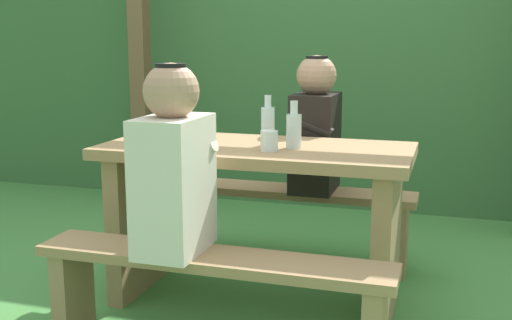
% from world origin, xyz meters
% --- Properties ---
extents(ground_plane, '(12.00, 12.00, 0.00)m').
position_xyz_m(ground_plane, '(0.00, 0.00, 0.00)').
color(ground_plane, '#498841').
extents(hedge_backdrop, '(6.40, 0.66, 2.03)m').
position_xyz_m(hedge_backdrop, '(0.00, 2.11, 1.02)').
color(hedge_backdrop, '#3A6636').
rests_on(hedge_backdrop, ground_plane).
extents(pergola_post_left, '(0.12, 0.12, 2.25)m').
position_xyz_m(pergola_post_left, '(-1.34, 1.47, 1.13)').
color(pergola_post_left, brown).
rests_on(pergola_post_left, ground_plane).
extents(picnic_table, '(1.40, 0.64, 0.75)m').
position_xyz_m(picnic_table, '(0.00, 0.00, 0.51)').
color(picnic_table, '#9E7A51').
rests_on(picnic_table, ground_plane).
extents(bench_near, '(1.40, 0.24, 0.42)m').
position_xyz_m(bench_near, '(0.00, -0.57, 0.31)').
color(bench_near, '#9E7A51').
rests_on(bench_near, ground_plane).
extents(bench_far, '(1.40, 0.24, 0.42)m').
position_xyz_m(bench_far, '(0.00, 0.57, 0.31)').
color(bench_far, '#9E7A51').
rests_on(bench_far, ground_plane).
extents(person_white_shirt, '(0.25, 0.35, 0.72)m').
position_xyz_m(person_white_shirt, '(-0.15, -0.56, 0.76)').
color(person_white_shirt, silver).
rests_on(person_white_shirt, bench_near).
extents(person_black_coat, '(0.25, 0.35, 0.72)m').
position_xyz_m(person_black_coat, '(0.15, 0.56, 0.76)').
color(person_black_coat, black).
rests_on(person_black_coat, bench_far).
extents(drinking_glass, '(0.08, 0.08, 0.09)m').
position_xyz_m(drinking_glass, '(0.10, -0.12, 0.80)').
color(drinking_glass, silver).
rests_on(drinking_glass, picnic_table).
extents(bottle_left, '(0.06, 0.06, 0.23)m').
position_xyz_m(bottle_left, '(0.05, 0.01, 0.85)').
color(bottle_left, silver).
rests_on(bottle_left, picnic_table).
extents(bottle_right, '(0.07, 0.07, 0.21)m').
position_xyz_m(bottle_right, '(0.18, -0.02, 0.84)').
color(bottle_right, silver).
rests_on(bottle_right, picnic_table).
extents(cell_phone, '(0.09, 0.15, 0.01)m').
position_xyz_m(cell_phone, '(-0.22, -0.10, 0.76)').
color(cell_phone, black).
rests_on(cell_phone, picnic_table).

